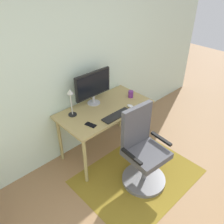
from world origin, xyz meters
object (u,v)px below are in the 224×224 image
at_px(cell_phone, 91,125).
at_px(desk_lamp, 71,99).
at_px(keyboard, 117,115).
at_px(monitor, 93,85).
at_px(desk, 105,113).
at_px(office_chair, 143,155).
at_px(computer_mouse, 130,106).
at_px(coffee_cup, 131,94).

relative_size(cell_phone, desk_lamp, 0.37).
bearing_deg(keyboard, monitor, 91.47).
xyz_separation_m(desk, office_chair, (-0.04, -0.74, -0.26)).
xyz_separation_m(keyboard, cell_phone, (-0.38, 0.08, -0.00)).
bearing_deg(desk_lamp, office_chair, -67.23).
bearing_deg(monitor, desk_lamp, -174.25).
relative_size(monitor, office_chair, 0.54).
height_order(computer_mouse, coffee_cup, coffee_cup).
distance_m(computer_mouse, cell_phone, 0.66).
xyz_separation_m(desk, coffee_cup, (0.48, -0.04, 0.13)).
height_order(keyboard, computer_mouse, computer_mouse).
bearing_deg(computer_mouse, monitor, 124.83).
xyz_separation_m(monitor, computer_mouse, (0.30, -0.43, -0.26)).
xyz_separation_m(computer_mouse, coffee_cup, (0.21, 0.19, 0.03)).
xyz_separation_m(cell_phone, office_chair, (0.35, -0.57, -0.34)).
bearing_deg(computer_mouse, coffee_cup, 41.86).
distance_m(desk_lamp, office_chair, 1.14).
bearing_deg(desk_lamp, monitor, 5.75).
height_order(desk_lamp, office_chair, desk_lamp).
relative_size(computer_mouse, cell_phone, 0.74).
relative_size(desk, keyboard, 3.03).
relative_size(monitor, keyboard, 1.33).
bearing_deg(coffee_cup, desk, 175.61).
xyz_separation_m(coffee_cup, desk_lamp, (-0.90, 0.20, 0.18)).
height_order(computer_mouse, cell_phone, computer_mouse).
bearing_deg(office_chair, keyboard, 91.68).
relative_size(keyboard, office_chair, 0.40).
bearing_deg(desk, keyboard, -93.22).
height_order(desk, desk_lamp, desk_lamp).
xyz_separation_m(monitor, coffee_cup, (0.51, -0.24, -0.23)).
height_order(monitor, desk_lamp, monitor).
relative_size(keyboard, coffee_cup, 4.25).
bearing_deg(monitor, coffee_cup, -25.37).
bearing_deg(office_chair, cell_phone, 126.29).
distance_m(desk, keyboard, 0.27).
distance_m(monitor, keyboard, 0.53).
height_order(computer_mouse, office_chair, office_chair).
distance_m(monitor, desk_lamp, 0.40).
distance_m(computer_mouse, office_chair, 0.70).
xyz_separation_m(monitor, cell_phone, (-0.36, -0.38, -0.27)).
bearing_deg(coffee_cup, office_chair, -126.36).
bearing_deg(cell_phone, desk, 8.98).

